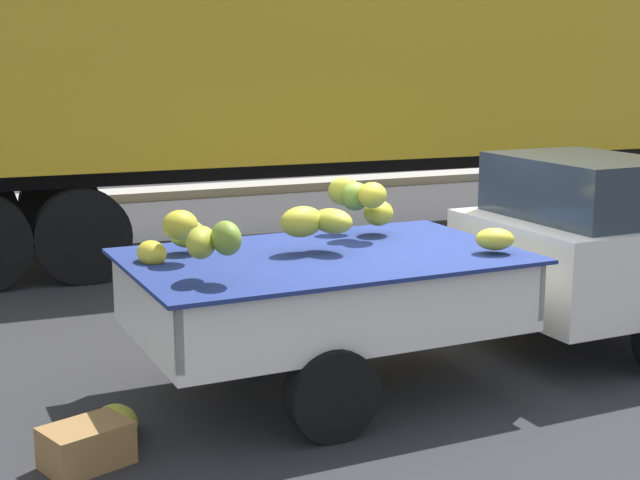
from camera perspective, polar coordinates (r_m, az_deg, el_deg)
name	(u,v)px	position (r m, az deg, el deg)	size (l,w,h in m)	color
ground	(421,363)	(7.79, 6.32, -7.63)	(220.00, 220.00, 0.00)	#28282B
curb_strip	(153,194)	(16.86, -10.42, 2.87)	(80.00, 0.80, 0.16)	gray
pickup_truck	(540,255)	(7.91, 13.60, -0.93)	(5.20, 1.99, 1.70)	silver
semi_trailer	(332,56)	(12.50, 0.75, 11.46)	(12.06, 2.91, 3.95)	gold
fallen_banana_bunch_near_tailgate	(117,422)	(6.44, -12.61, -11.02)	(0.40, 0.28, 0.21)	#AAB232
produce_crate	(86,445)	(6.04, -14.40, -12.34)	(0.52, 0.36, 0.27)	olive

